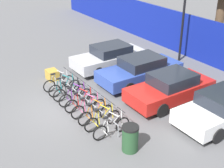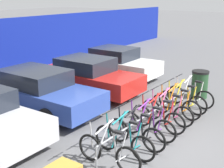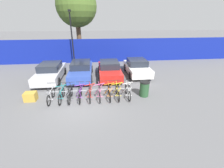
# 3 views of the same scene
# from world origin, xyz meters

# --- Properties ---
(ground_plane) EXTENTS (120.00, 120.00, 0.00)m
(ground_plane) POSITION_xyz_m (0.00, 0.00, 0.00)
(ground_plane) COLOR #59595B
(hoarding_wall) EXTENTS (36.00, 0.16, 2.66)m
(hoarding_wall) POSITION_xyz_m (0.00, 9.50, 1.33)
(hoarding_wall) COLOR navy
(hoarding_wall) RESTS_ON ground
(bike_rack) EXTENTS (5.39, 0.04, 0.57)m
(bike_rack) POSITION_xyz_m (0.59, 0.68, 0.50)
(bike_rack) COLOR gray
(bike_rack) RESTS_ON ground
(bicycle_silver) EXTENTS (0.68, 1.71, 1.05)m
(bicycle_silver) POSITION_xyz_m (-1.83, 0.53, 0.38)
(bicycle_silver) COLOR black
(bicycle_silver) RESTS_ON ground
(bicycle_teal) EXTENTS (0.68, 1.71, 1.05)m
(bicycle_teal) POSITION_xyz_m (-1.19, 0.53, 0.38)
(bicycle_teal) COLOR black
(bicycle_teal) RESTS_ON ground
(bicycle_black) EXTENTS (0.68, 1.71, 1.05)m
(bicycle_black) POSITION_xyz_m (-0.65, 0.53, 0.38)
(bicycle_black) COLOR black
(bicycle_black) RESTS_ON ground
(bicycle_purple) EXTENTS (0.68, 1.71, 1.05)m
(bicycle_purple) POSITION_xyz_m (-0.03, 0.53, 0.38)
(bicycle_purple) COLOR black
(bicycle_purple) RESTS_ON ground
(bicycle_red) EXTENTS (0.68, 1.71, 1.05)m
(bicycle_red) POSITION_xyz_m (0.58, 0.53, 0.38)
(bicycle_red) COLOR black
(bicycle_red) RESTS_ON ground
(bicycle_pink) EXTENTS (0.68, 1.71, 1.05)m
(bicycle_pink) POSITION_xyz_m (1.19, 0.53, 0.38)
(bicycle_pink) COLOR black
(bicycle_pink) RESTS_ON ground
(bicycle_orange) EXTENTS (0.68, 1.71, 1.05)m
(bicycle_orange) POSITION_xyz_m (1.81, 0.53, 0.38)
(bicycle_orange) COLOR black
(bicycle_orange) RESTS_ON ground
(bicycle_yellow) EXTENTS (0.68, 1.71, 1.05)m
(bicycle_yellow) POSITION_xyz_m (2.35, 0.53, 0.38)
(bicycle_yellow) COLOR black
(bicycle_yellow) RESTS_ON ground
(bicycle_white) EXTENTS (0.68, 1.71, 1.05)m
(bicycle_white) POSITION_xyz_m (3.01, 0.53, 0.38)
(bicycle_white) COLOR black
(bicycle_white) RESTS_ON ground
(car_silver) EXTENTS (1.91, 4.41, 1.40)m
(car_silver) POSITION_xyz_m (-2.76, 4.24, 0.69)
(car_silver) COLOR #B7B7BC
(car_silver) RESTS_ON ground
(car_blue) EXTENTS (1.91, 4.60, 1.40)m
(car_blue) POSITION_xyz_m (-0.28, 4.53, 0.69)
(car_blue) COLOR #2D479E
(car_blue) RESTS_ON ground
(car_red) EXTENTS (1.91, 4.27, 1.40)m
(car_red) POSITION_xyz_m (2.17, 4.40, 0.69)
(car_red) COLOR red
(car_red) RESTS_ON ground
(car_white) EXTENTS (1.91, 3.99, 1.40)m
(car_white) POSITION_xyz_m (4.74, 4.81, 0.69)
(car_white) COLOR silver
(car_white) RESTS_ON ground
(lamp_post) EXTENTS (0.24, 0.44, 5.58)m
(lamp_post) POSITION_xyz_m (-1.36, 8.50, 3.14)
(lamp_post) COLOR black
(lamp_post) RESTS_ON ground
(trash_bin) EXTENTS (0.63, 0.63, 1.03)m
(trash_bin) POSITION_xyz_m (4.13, 0.59, 0.52)
(trash_bin) COLOR #234728
(trash_bin) RESTS_ON ground
(cargo_crate) EXTENTS (0.70, 0.56, 0.55)m
(cargo_crate) POSITION_xyz_m (-3.13, 0.73, 0.28)
(cargo_crate) COLOR #B28C33
(cargo_crate) RESTS_ON ground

